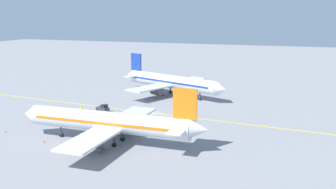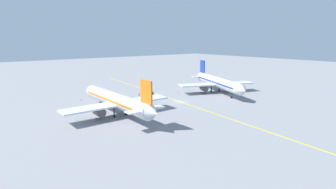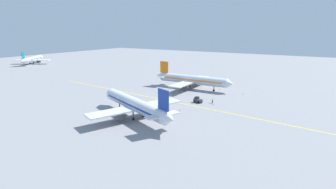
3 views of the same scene
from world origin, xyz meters
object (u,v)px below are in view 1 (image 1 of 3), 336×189
airplane_adjacent_stand (110,122)px  traffic_cone_far_edge (82,109)px  ground_crew_worker (81,109)px  traffic_cone_by_wingtip (44,141)px  airplane_at_gate (171,82)px  traffic_cone_mid_apron (6,131)px  baggage_tug_dark (103,109)px  traffic_cone_near_nose (127,101)px

airplane_adjacent_stand → traffic_cone_far_edge: (-18.68, -17.40, -3.43)m
ground_crew_worker → traffic_cone_by_wingtip: ground_crew_worker is taller
airplane_at_gate → traffic_cone_by_wingtip: (45.80, -7.50, -3.43)m
airplane_at_gate → airplane_adjacent_stand: 42.18m
traffic_cone_mid_apron → baggage_tug_dark: bearing=154.0°
traffic_cone_mid_apron → traffic_cone_far_edge: size_ratio=1.00×
traffic_cone_by_wingtip → ground_crew_worker: bearing=-165.7°
baggage_tug_dark → ground_crew_worker: bearing=-68.8°
traffic_cone_near_nose → airplane_adjacent_stand: bearing=20.5°
airplane_adjacent_stand → traffic_cone_mid_apron: size_ratio=64.38×
airplane_at_gate → traffic_cone_mid_apron: size_ratio=61.95×
baggage_tug_dark → traffic_cone_near_nose: bearing=177.6°
airplane_adjacent_stand → ground_crew_worker: airplane_adjacent_stand is taller
traffic_cone_by_wingtip → traffic_cone_far_edge: size_ratio=1.00×
traffic_cone_near_nose → traffic_cone_far_edge: bearing=-28.5°
traffic_cone_mid_apron → traffic_cone_near_nose: bearing=162.0°
baggage_tug_dark → ground_crew_worker: 4.93m
ground_crew_worker → traffic_cone_by_wingtip: bearing=14.3°
airplane_adjacent_stand → traffic_cone_far_edge: 25.76m
airplane_adjacent_stand → traffic_cone_by_wingtip: size_ratio=64.38×
airplane_adjacent_stand → airplane_at_gate: bearing=-175.1°
baggage_tug_dark → traffic_cone_near_nose: (-11.48, 0.48, -0.63)m
traffic_cone_near_nose → airplane_at_gate: bearing=147.5°
traffic_cone_near_nose → ground_crew_worker: bearing=-20.9°
airplane_at_gate → traffic_cone_far_edge: airplane_at_gate is taller
airplane_adjacent_stand → traffic_cone_far_edge: bearing=-137.0°
traffic_cone_far_edge → ground_crew_worker: bearing=29.2°
ground_crew_worker → traffic_cone_by_wingtip: 21.18m
traffic_cone_by_wingtip → traffic_cone_mid_apron: bearing=-102.5°
ground_crew_worker → traffic_cone_mid_apron: bearing=-15.9°
traffic_cone_mid_apron → airplane_at_gate: bearing=157.6°
baggage_tug_dark → traffic_cone_mid_apron: bearing=-26.0°
airplane_adjacent_stand → ground_crew_worker: (-16.74, -16.32, -2.80)m
airplane_at_gate → traffic_cone_by_wingtip: 46.54m
traffic_cone_mid_apron → traffic_cone_far_edge: bearing=168.5°
airplane_at_gate → traffic_cone_far_edge: bearing=-30.6°
ground_crew_worker → traffic_cone_far_edge: (-1.93, -1.08, -0.63)m
traffic_cone_far_edge → airplane_at_gate: bearing=149.4°
airplane_at_gate → traffic_cone_by_wingtip: size_ratio=61.95×
airplane_at_gate → traffic_cone_near_nose: airplane_at_gate is taller
traffic_cone_mid_apron → airplane_adjacent_stand: bearing=93.9°
traffic_cone_near_nose → traffic_cone_mid_apron: 33.10m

